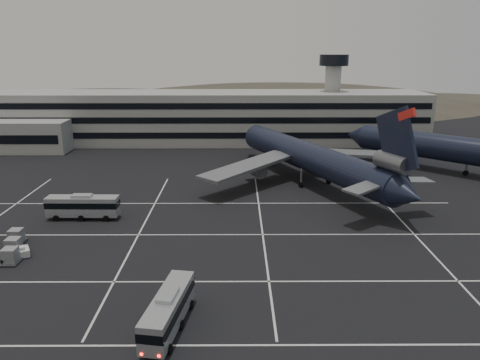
# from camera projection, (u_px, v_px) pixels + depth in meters

# --- Properties ---
(ground) EXTENTS (260.00, 260.00, 0.00)m
(ground) POSITION_uv_depth(u_px,v_px,m) (176.00, 246.00, 63.78)
(ground) COLOR black
(ground) RESTS_ON ground
(lane_markings) EXTENTS (90.00, 55.62, 0.01)m
(lane_markings) POSITION_uv_depth(u_px,v_px,m) (184.00, 244.00, 64.48)
(lane_markings) COLOR silver
(lane_markings) RESTS_ON ground
(terminal) EXTENTS (125.00, 26.00, 24.00)m
(terminal) POSITION_uv_depth(u_px,v_px,m) (197.00, 118.00, 130.21)
(terminal) COLOR gray
(terminal) RESTS_ON ground
(hills) EXTENTS (352.00, 180.00, 44.00)m
(hills) POSITION_uv_depth(u_px,v_px,m) (257.00, 126.00, 230.56)
(hills) COLOR #38332B
(hills) RESTS_ON ground
(trijet_main) EXTENTS (43.47, 54.55, 18.08)m
(trijet_main) POSITION_uv_depth(u_px,v_px,m) (312.00, 158.00, 91.32)
(trijet_main) COLOR black
(trijet_main) RESTS_ON ground
(trijet_far) EXTENTS (45.58, 43.66, 18.08)m
(trijet_far) POSITION_uv_depth(u_px,v_px,m) (474.00, 151.00, 96.46)
(trijet_far) COLOR black
(trijet_far) RESTS_ON ground
(bus_near) EXTENTS (4.18, 11.02, 3.80)m
(bus_near) POSITION_uv_depth(u_px,v_px,m) (168.00, 309.00, 44.72)
(bus_near) COLOR gray
(bus_near) RESTS_ON ground
(bus_far) EXTENTS (11.25, 3.00, 3.96)m
(bus_far) POSITION_uv_depth(u_px,v_px,m) (83.00, 206.00, 73.42)
(bus_far) COLOR gray
(bus_far) RESTS_ON ground
(tug_a) EXTENTS (1.56, 2.23, 1.32)m
(tug_a) POSITION_uv_depth(u_px,v_px,m) (18.00, 240.00, 64.49)
(tug_a) COLOR silver
(tug_a) RESTS_ON ground
(tug_b) EXTENTS (2.29, 2.62, 1.45)m
(tug_b) POSITION_uv_depth(u_px,v_px,m) (24.00, 251.00, 60.66)
(tug_b) COLOR silver
(tug_b) RESTS_ON ground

